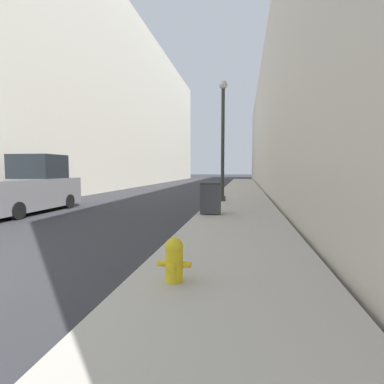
{
  "coord_description": "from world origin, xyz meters",
  "views": [
    {
      "loc": [
        5.81,
        -2.96,
        1.79
      ],
      "look_at": [
        2.05,
        18.72,
        0.1
      ],
      "focal_mm": 28.0,
      "sensor_mm": 36.0,
      "label": 1
    }
  ],
  "objects_px": {
    "fire_hydrant": "(174,259)",
    "trash_bin": "(211,198)",
    "pickup_truck": "(27,188)",
    "lamppost": "(223,133)"
  },
  "relations": [
    {
      "from": "fire_hydrant",
      "to": "pickup_truck",
      "type": "height_order",
      "value": "pickup_truck"
    },
    {
      "from": "fire_hydrant",
      "to": "lamppost",
      "type": "distance_m",
      "value": 11.63
    },
    {
      "from": "fire_hydrant",
      "to": "trash_bin",
      "type": "xyz_separation_m",
      "value": [
        -0.2,
        6.68,
        0.26
      ]
    },
    {
      "from": "lamppost",
      "to": "pickup_truck",
      "type": "xyz_separation_m",
      "value": [
        -7.76,
        -4.34,
        -2.62
      ]
    },
    {
      "from": "trash_bin",
      "to": "fire_hydrant",
      "type": "bearing_deg",
      "value": -88.27
    },
    {
      "from": "lamppost",
      "to": "pickup_truck",
      "type": "relative_size",
      "value": 1.19
    },
    {
      "from": "fire_hydrant",
      "to": "pickup_truck",
      "type": "distance_m",
      "value": 10.44
    },
    {
      "from": "lamppost",
      "to": "trash_bin",
      "type": "bearing_deg",
      "value": -91.35
    },
    {
      "from": "pickup_truck",
      "to": "trash_bin",
      "type": "bearing_deg",
      "value": -1.31
    },
    {
      "from": "fire_hydrant",
      "to": "pickup_truck",
      "type": "xyz_separation_m",
      "value": [
        -7.85,
        6.86,
        0.5
      ]
    }
  ]
}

